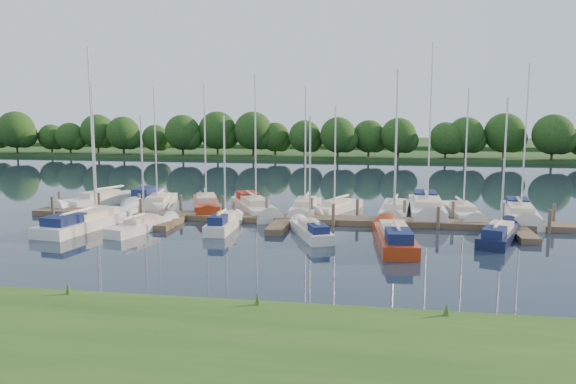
% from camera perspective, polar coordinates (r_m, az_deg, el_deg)
% --- Properties ---
extents(ground, '(260.00, 260.00, 0.00)m').
position_cam_1_polar(ground, '(33.94, -2.45, -5.56)').
color(ground, '#17202E').
rests_on(ground, ground).
extents(near_bank, '(90.00, 10.00, 0.50)m').
position_cam_1_polar(near_bank, '(19.27, -12.64, -15.86)').
color(near_bank, '#254C15').
rests_on(near_bank, ground).
extents(dock, '(40.00, 6.00, 0.40)m').
position_cam_1_polar(dock, '(40.91, -0.35, -2.90)').
color(dock, '#4E3A2C').
rests_on(dock, ground).
extents(mooring_pilings, '(38.24, 2.84, 2.00)m').
position_cam_1_polar(mooring_pilings, '(41.93, -0.09, -2.08)').
color(mooring_pilings, '#473D33').
rests_on(mooring_pilings, ground).
extents(far_shore, '(180.00, 30.00, 0.60)m').
position_cam_1_polar(far_shore, '(107.76, 5.77, 3.96)').
color(far_shore, '#23451A').
rests_on(far_shore, ground).
extents(distant_hill, '(220.00, 40.00, 1.40)m').
position_cam_1_polar(distant_hill, '(132.65, 6.46, 4.90)').
color(distant_hill, '#2D4E22').
rests_on(distant_hill, ground).
extents(treeline, '(144.53, 10.30, 8.20)m').
position_cam_1_polar(treeline, '(94.74, 6.58, 5.61)').
color(treeline, '#38281C').
rests_on(treeline, ground).
extents(sailboat_n_0, '(4.64, 8.51, 11.06)m').
position_cam_1_polar(sailboat_n_0, '(51.63, -18.61, -0.93)').
color(sailboat_n_0, silver).
rests_on(sailboat_n_0, ground).
extents(motorboat, '(2.04, 6.20, 1.73)m').
position_cam_1_polar(motorboat, '(51.23, -14.40, -0.75)').
color(motorboat, silver).
rests_on(motorboat, ground).
extents(sailboat_n_2, '(3.24, 8.34, 10.44)m').
position_cam_1_polar(sailboat_n_2, '(49.07, -13.07, -1.19)').
color(sailboat_n_2, silver).
rests_on(sailboat_n_2, ground).
extents(sailboat_n_3, '(4.21, 8.27, 10.77)m').
position_cam_1_polar(sailboat_n_3, '(46.70, -8.30, -1.50)').
color(sailboat_n_3, '#9E2B0E').
rests_on(sailboat_n_3, ground).
extents(sailboat_n_4, '(5.43, 8.63, 11.43)m').
position_cam_1_polar(sailboat_n_4, '(45.25, -3.41, -1.68)').
color(sailboat_n_4, silver).
rests_on(sailboat_n_4, ground).
extents(sailboat_n_5, '(2.05, 8.12, 10.48)m').
position_cam_1_polar(sailboat_n_5, '(44.90, 1.79, -1.82)').
color(sailboat_n_5, silver).
rests_on(sailboat_n_5, ground).
extents(sailboat_n_6, '(3.97, 6.88, 8.95)m').
position_cam_1_polar(sailboat_n_6, '(45.83, 4.88, -1.65)').
color(sailboat_n_6, silver).
rests_on(sailboat_n_6, ground).
extents(sailboat_n_7, '(2.64, 8.57, 10.78)m').
position_cam_1_polar(sailboat_n_7, '(45.03, 10.78, -1.94)').
color(sailboat_n_7, silver).
rests_on(sailboat_n_7, ground).
extents(sailboat_n_8, '(2.81, 10.94, 13.79)m').
position_cam_1_polar(sailboat_n_8, '(46.22, 13.91, -1.70)').
color(sailboat_n_8, silver).
rests_on(sailboat_n_8, ground).
extents(sailboat_n_9, '(2.45, 8.03, 10.16)m').
position_cam_1_polar(sailboat_n_9, '(45.35, 17.31, -2.10)').
color(sailboat_n_9, silver).
rests_on(sailboat_n_9, ground).
extents(sailboat_n_10, '(3.29, 9.61, 11.96)m').
position_cam_1_polar(sailboat_n_10, '(46.24, 22.52, -2.10)').
color(sailboat_n_10, silver).
rests_on(sailboat_n_10, ground).
extents(sailboat_s_0, '(3.72, 10.33, 12.89)m').
position_cam_1_polar(sailboat_s_0, '(42.10, -19.29, -2.87)').
color(sailboat_s_0, silver).
rests_on(sailboat_s_0, ground).
extents(sailboat_s_1, '(2.85, 6.32, 8.17)m').
position_cam_1_polar(sailboat_s_1, '(39.45, -14.60, -3.47)').
color(sailboat_s_1, silver).
rests_on(sailboat_s_1, ground).
extents(sailboat_s_2, '(1.59, 6.16, 8.20)m').
position_cam_1_polar(sailboat_s_2, '(38.91, -6.51, -3.32)').
color(sailboat_s_2, silver).
rests_on(sailboat_s_2, ground).
extents(sailboat_s_3, '(3.42, 6.22, 8.18)m').
position_cam_1_polar(sailboat_s_3, '(36.55, 2.36, -4.06)').
color(sailboat_s_3, silver).
rests_on(sailboat_s_3, ground).
extents(sailboat_s_4, '(2.63, 8.60, 11.04)m').
position_cam_1_polar(sailboat_s_4, '(34.80, 10.74, -4.77)').
color(sailboat_s_4, '#9E2B0E').
rests_on(sailboat_s_4, ground).
extents(sailboat_s_5, '(3.73, 7.18, 9.31)m').
position_cam_1_polar(sailboat_s_5, '(37.79, 20.68, -4.17)').
color(sailboat_s_5, black).
rests_on(sailboat_s_5, ground).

